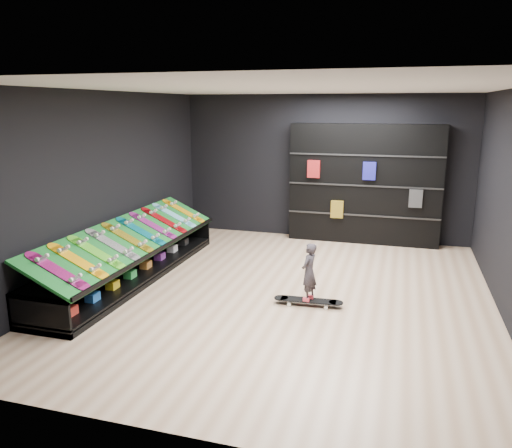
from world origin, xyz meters
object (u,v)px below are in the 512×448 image
(display_rack, at_px, (133,263))
(back_shelving, at_px, (364,184))
(child, at_px, (309,283))
(floor_skateboard, at_px, (308,302))

(display_rack, xyz_separation_m, back_shelving, (3.42, 3.32, 0.96))
(back_shelving, xyz_separation_m, child, (-0.43, -3.67, -0.87))
(display_rack, bearing_deg, back_shelving, 44.16)
(child, bearing_deg, display_rack, -80.92)
(floor_skateboard, bearing_deg, back_shelving, 79.90)
(floor_skateboard, distance_m, child, 0.29)
(display_rack, height_order, back_shelving, back_shelving)
(child, bearing_deg, back_shelving, -170.86)
(back_shelving, bearing_deg, child, -96.71)
(back_shelving, relative_size, floor_skateboard, 3.08)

